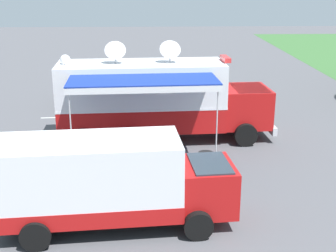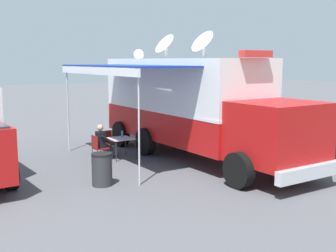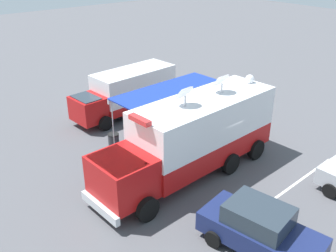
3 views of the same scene
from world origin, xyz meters
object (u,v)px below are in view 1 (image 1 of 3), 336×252
at_px(folding_chair_beside_table, 110,148).
at_px(car_behind_truck, 185,93).
at_px(seated_responder, 127,149).
at_px(folding_table, 131,143).
at_px(traffic_cone, 29,139).
at_px(support_truck, 108,183).
at_px(water_bottle, 128,138).
at_px(trash_bin, 206,164).
at_px(car_far_corner, 85,89).
at_px(command_truck, 158,98).
at_px(folding_chair_at_table, 127,154).

relative_size(folding_chair_beside_table, car_behind_truck, 0.20).
bearing_deg(seated_responder, folding_table, 166.61).
height_order(traffic_cone, support_truck, support_truck).
height_order(water_bottle, traffic_cone, water_bottle).
height_order(trash_bin, car_far_corner, car_far_corner).
xyz_separation_m(folding_chair_beside_table, car_far_corner, (-8.88, -2.15, 0.37)).
distance_m(seated_responder, trash_bin, 3.19).
bearing_deg(command_truck, support_truck, -11.65).
xyz_separation_m(folding_table, support_truck, (5.32, -0.43, 0.71)).
relative_size(seated_responder, traffic_cone, 2.16).
xyz_separation_m(water_bottle, support_truck, (5.44, -0.28, 0.55)).
xyz_separation_m(command_truck, car_far_corner, (-6.40, -4.14, -1.07)).
xyz_separation_m(trash_bin, car_far_corner, (-10.51, -5.81, 0.42)).
height_order(traffic_cone, car_far_corner, car_far_corner).
height_order(command_truck, folding_table, command_truck).
bearing_deg(car_behind_truck, folding_table, -19.72).
height_order(car_behind_truck, car_far_corner, same).
distance_m(command_truck, car_behind_truck, 5.51).
bearing_deg(car_behind_truck, trash_bin, 0.77).
xyz_separation_m(traffic_cone, car_far_corner, (-7.05, 1.53, 0.60)).
distance_m(folding_table, car_behind_truck, 7.96).
height_order(folding_chair_at_table, traffic_cone, folding_chair_at_table).
bearing_deg(water_bottle, command_truck, 149.48).
bearing_deg(folding_chair_beside_table, support_truck, 4.63).
relative_size(folding_table, car_far_corner, 0.20).
bearing_deg(trash_bin, folding_chair_at_table, -108.80).
distance_m(folding_chair_beside_table, traffic_cone, 4.11).
bearing_deg(folding_chair_at_table, folding_table, 170.44).
height_order(command_truck, folding_chair_beside_table, command_truck).
bearing_deg(folding_table, car_far_corner, -160.98).
height_order(water_bottle, seated_responder, seated_responder).
xyz_separation_m(water_bottle, seated_responder, (0.73, 0.00, -0.18)).
height_order(command_truck, car_far_corner, command_truck).
relative_size(car_behind_truck, car_far_corner, 1.05).
xyz_separation_m(command_truck, traffic_cone, (0.65, -5.67, -1.67)).
height_order(folding_table, seated_responder, seated_responder).
bearing_deg(folding_table, traffic_cone, -110.05).
xyz_separation_m(command_truck, support_truck, (7.62, -1.57, -0.56)).
height_order(command_truck, car_behind_truck, command_truck).
xyz_separation_m(seated_responder, support_truck, (4.70, -0.29, 0.73)).
xyz_separation_m(command_truck, trash_bin, (4.10, 1.67, -1.49)).
height_order(command_truck, trash_bin, command_truck).
relative_size(seated_responder, car_behind_truck, 0.28).
height_order(folding_chair_at_table, support_truck, support_truck).
bearing_deg(water_bottle, folding_chair_at_table, 0.85).
relative_size(trash_bin, car_far_corner, 0.21).
height_order(command_truck, traffic_cone, command_truck).
distance_m(seated_responder, car_far_corner, 9.75).
bearing_deg(support_truck, car_far_corner, -169.62).
height_order(folding_chair_beside_table, traffic_cone, folding_chair_beside_table).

